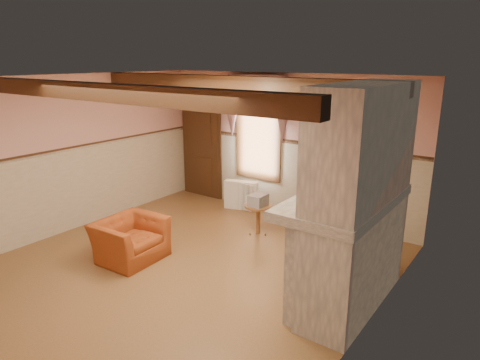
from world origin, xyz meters
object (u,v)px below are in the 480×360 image
Objects in this scene: radiator at (241,195)px; oil_lamp at (355,181)px; side_table at (258,219)px; armchair at (130,240)px; mantel_clock at (362,179)px; bowl at (350,190)px.

radiator is 2.50× the size of oil_lamp.
side_table is 0.79× the size of radiator.
side_table is at bearing 156.30° from oil_lamp.
mantel_clock reaches higher than armchair.
radiator is at bearing -3.89° from armchair.
bowl is (2.06, -1.03, 1.19)m from side_table.
mantel_clock is 0.27m from oil_lamp.
armchair is at bearing -162.67° from bowl.
mantel_clock is at bearing 90.00° from bowl.
oil_lamp reaches higher than radiator.
radiator is (0.05, 2.91, -0.02)m from armchair.
radiator is at bearing 149.63° from oil_lamp.
armchair is 2.91m from radiator.
mantel_clock is (3.14, 1.37, 1.20)m from armchair.
oil_lamp reaches higher than armchair.
bowl is at bearing -26.54° from side_table.
radiator reaches higher than side_table.
mantel_clock is 0.86× the size of oil_lamp.
side_table is at bearing -58.63° from radiator.
oil_lamp reaches higher than side_table.
mantel_clock reaches higher than bowl.
mantel_clock is (2.06, -0.64, 1.25)m from side_table.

